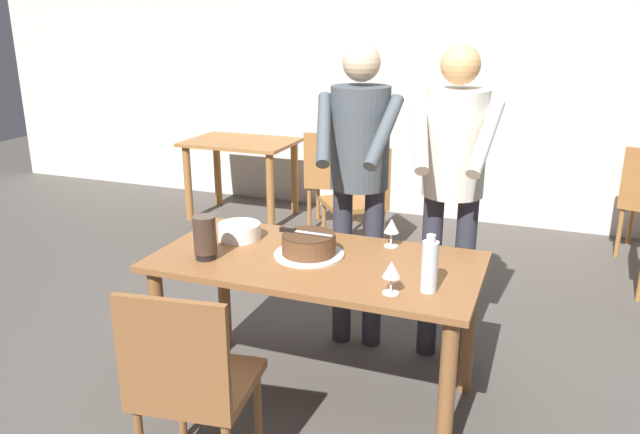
{
  "coord_description": "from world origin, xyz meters",
  "views": [
    {
      "loc": [
        1.0,
        -2.58,
        1.85
      ],
      "look_at": [
        -0.05,
        0.18,
        0.9
      ],
      "focal_mm": 35.09,
      "sensor_mm": 36.0,
      "label": 1
    }
  ],
  "objects_px": {
    "water_bottle": "(430,266)",
    "background_table": "(241,158)",
    "hurricane_lamp": "(205,237)",
    "cake_knife": "(295,231)",
    "cake_on_platter": "(309,246)",
    "person_standing_beside": "(453,172)",
    "main_dining_table": "(316,282)",
    "chair_near_side": "(190,381)",
    "background_chair_3": "(362,195)",
    "plate_stack": "(239,231)",
    "person_cutting_cake": "(359,165)",
    "wine_glass_far": "(391,271)",
    "background_chair_2": "(332,177)",
    "wine_glass_near": "(392,227)"
  },
  "relations": [
    {
      "from": "water_bottle",
      "to": "background_table",
      "type": "distance_m",
      "value": 3.59
    },
    {
      "from": "hurricane_lamp",
      "to": "cake_knife",
      "type": "bearing_deg",
      "value": 29.46
    },
    {
      "from": "cake_on_platter",
      "to": "person_standing_beside",
      "type": "xyz_separation_m",
      "value": [
        0.57,
        0.6,
        0.27
      ]
    },
    {
      "from": "main_dining_table",
      "to": "person_standing_beside",
      "type": "bearing_deg",
      "value": 50.5
    },
    {
      "from": "chair_near_side",
      "to": "water_bottle",
      "type": "bearing_deg",
      "value": 36.63
    },
    {
      "from": "water_bottle",
      "to": "background_chair_3",
      "type": "height_order",
      "value": "water_bottle"
    },
    {
      "from": "main_dining_table",
      "to": "chair_near_side",
      "type": "height_order",
      "value": "chair_near_side"
    },
    {
      "from": "person_standing_beside",
      "to": "background_chair_3",
      "type": "xyz_separation_m",
      "value": [
        -0.91,
        1.38,
        -0.58
      ]
    },
    {
      "from": "plate_stack",
      "to": "person_cutting_cake",
      "type": "xyz_separation_m",
      "value": [
        0.49,
        0.48,
        0.29
      ]
    },
    {
      "from": "cake_knife",
      "to": "wine_glass_far",
      "type": "bearing_deg",
      "value": -27.12
    },
    {
      "from": "background_chair_2",
      "to": "background_chair_3",
      "type": "height_order",
      "value": "same"
    },
    {
      "from": "water_bottle",
      "to": "cake_on_platter",
      "type": "bearing_deg",
      "value": 162.08
    },
    {
      "from": "background_chair_2",
      "to": "plate_stack",
      "type": "bearing_deg",
      "value": -81.8
    },
    {
      "from": "hurricane_lamp",
      "to": "person_cutting_cake",
      "type": "xyz_separation_m",
      "value": [
        0.51,
        0.78,
        0.22
      ]
    },
    {
      "from": "wine_glass_far",
      "to": "water_bottle",
      "type": "height_order",
      "value": "water_bottle"
    },
    {
      "from": "wine_glass_near",
      "to": "person_cutting_cake",
      "type": "distance_m",
      "value": 0.47
    },
    {
      "from": "cake_knife",
      "to": "wine_glass_far",
      "type": "distance_m",
      "value": 0.62
    },
    {
      "from": "hurricane_lamp",
      "to": "person_standing_beside",
      "type": "xyz_separation_m",
      "value": [
        1.01,
        0.81,
        0.22
      ]
    },
    {
      "from": "water_bottle",
      "to": "wine_glass_far",
      "type": "bearing_deg",
      "value": -150.48
    },
    {
      "from": "main_dining_table",
      "to": "background_table",
      "type": "distance_m",
      "value": 3.09
    },
    {
      "from": "cake_on_platter",
      "to": "background_chair_2",
      "type": "height_order",
      "value": "background_chair_2"
    },
    {
      "from": "water_bottle",
      "to": "chair_near_side",
      "type": "relative_size",
      "value": 0.28
    },
    {
      "from": "plate_stack",
      "to": "background_chair_3",
      "type": "xyz_separation_m",
      "value": [
        0.09,
        1.89,
        -0.3
      ]
    },
    {
      "from": "water_bottle",
      "to": "plate_stack",
      "type": "bearing_deg",
      "value": 164.04
    },
    {
      "from": "person_standing_beside",
      "to": "background_chair_2",
      "type": "xyz_separation_m",
      "value": [
        -1.34,
        1.86,
        -0.58
      ]
    },
    {
      "from": "background_table",
      "to": "background_chair_2",
      "type": "bearing_deg",
      "value": -3.87
    },
    {
      "from": "person_cutting_cake",
      "to": "plate_stack",
      "type": "bearing_deg",
      "value": -136.05
    },
    {
      "from": "water_bottle",
      "to": "background_chair_2",
      "type": "relative_size",
      "value": 0.28
    },
    {
      "from": "cake_on_platter",
      "to": "chair_near_side",
      "type": "distance_m",
      "value": 0.87
    },
    {
      "from": "cake_on_platter",
      "to": "cake_knife",
      "type": "bearing_deg",
      "value": 178.75
    },
    {
      "from": "water_bottle",
      "to": "person_cutting_cake",
      "type": "distance_m",
      "value": 0.97
    },
    {
      "from": "water_bottle",
      "to": "background_table",
      "type": "xyz_separation_m",
      "value": [
        -2.31,
        2.72,
        -0.29
      ]
    },
    {
      "from": "hurricane_lamp",
      "to": "person_cutting_cake",
      "type": "height_order",
      "value": "person_cutting_cake"
    },
    {
      "from": "main_dining_table",
      "to": "plate_stack",
      "type": "distance_m",
      "value": 0.52
    },
    {
      "from": "wine_glass_far",
      "to": "hurricane_lamp",
      "type": "bearing_deg",
      "value": 175.55
    },
    {
      "from": "background_chair_2",
      "to": "cake_knife",
      "type": "bearing_deg",
      "value": -74.22
    },
    {
      "from": "hurricane_lamp",
      "to": "person_cutting_cake",
      "type": "relative_size",
      "value": 0.12
    },
    {
      "from": "main_dining_table",
      "to": "wine_glass_near",
      "type": "distance_m",
      "value": 0.47
    },
    {
      "from": "main_dining_table",
      "to": "hurricane_lamp",
      "type": "bearing_deg",
      "value": -159.94
    },
    {
      "from": "cake_on_platter",
      "to": "plate_stack",
      "type": "xyz_separation_m",
      "value": [
        -0.43,
        0.1,
        -0.01
      ]
    },
    {
      "from": "wine_glass_near",
      "to": "water_bottle",
      "type": "height_order",
      "value": "water_bottle"
    },
    {
      "from": "background_table",
      "to": "background_chair_2",
      "type": "xyz_separation_m",
      "value": [
        0.93,
        -0.06,
        -0.09
      ]
    },
    {
      "from": "background_chair_2",
      "to": "chair_near_side",
      "type": "bearing_deg",
      "value": -79.85
    },
    {
      "from": "water_bottle",
      "to": "background_chair_2",
      "type": "xyz_separation_m",
      "value": [
        -1.39,
        2.66,
        -0.37
      ]
    },
    {
      "from": "person_standing_beside",
      "to": "person_cutting_cake",
      "type": "bearing_deg",
      "value": -176.6
    },
    {
      "from": "cake_on_platter",
      "to": "chair_near_side",
      "type": "relative_size",
      "value": 0.38
    },
    {
      "from": "wine_glass_near",
      "to": "background_chair_2",
      "type": "xyz_separation_m",
      "value": [
        -1.1,
        2.2,
        -0.36
      ]
    },
    {
      "from": "cake_on_platter",
      "to": "plate_stack",
      "type": "height_order",
      "value": "cake_on_platter"
    },
    {
      "from": "background_table",
      "to": "background_chair_3",
      "type": "height_order",
      "value": "background_chair_3"
    },
    {
      "from": "person_cutting_cake",
      "to": "background_table",
      "type": "xyz_separation_m",
      "value": [
        -1.76,
        1.95,
        -0.5
      ]
    }
  ]
}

